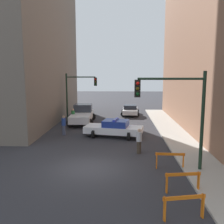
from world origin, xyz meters
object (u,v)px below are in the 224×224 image
at_px(parked_car_near, 130,110).
at_px(barrier_back, 170,158).
at_px(white_truck, 82,114).
at_px(pedestrian_sidewalk, 139,141).
at_px(traffic_light_near, 180,106).
at_px(pedestrian_crossing, 64,125).
at_px(barrier_front, 184,203).
at_px(traffic_light_far, 77,90).
at_px(barrier_mid, 183,179).
at_px(police_car, 114,128).
at_px(pedestrian_corner, 73,116).

height_order(parked_car_near, barrier_back, parked_car_near).
distance_m(white_truck, parked_car_near, 7.37).
relative_size(white_truck, pedestrian_sidewalk, 3.29).
bearing_deg(traffic_light_near, white_truck, 119.18).
relative_size(pedestrian_crossing, barrier_back, 1.04).
distance_m(parked_car_near, pedestrian_sidewalk, 15.22).
bearing_deg(traffic_light_near, barrier_front, -99.85).
bearing_deg(traffic_light_near, traffic_light_far, 119.15).
relative_size(parked_car_near, barrier_mid, 2.75).
relative_size(traffic_light_near, parked_car_near, 1.19).
bearing_deg(barrier_front, pedestrian_sidewalk, 98.49).
distance_m(traffic_light_far, police_car, 8.84).
xyz_separation_m(white_truck, barrier_mid, (6.87, -15.36, -0.29)).
bearing_deg(parked_car_near, pedestrian_crossing, -117.34).
xyz_separation_m(traffic_light_far, pedestrian_sidewalk, (6.14, -11.53, -2.54)).
xyz_separation_m(police_car, pedestrian_sidewalk, (1.77, -4.33, 0.14)).
height_order(police_car, white_truck, white_truck).
distance_m(traffic_light_near, barrier_front, 5.46).
bearing_deg(traffic_light_near, police_car, 117.00).
bearing_deg(barrier_mid, traffic_light_near, 82.23).
height_order(pedestrian_sidewalk, barrier_back, pedestrian_sidewalk).
xyz_separation_m(pedestrian_corner, barrier_mid, (7.66, -14.40, -0.24)).
xyz_separation_m(pedestrian_crossing, barrier_back, (7.58, -7.36, -0.24)).
bearing_deg(barrier_front, pedestrian_corner, 113.60).
bearing_deg(traffic_light_far, police_car, -58.78).
relative_size(pedestrian_corner, barrier_front, 1.05).
bearing_deg(pedestrian_crossing, parked_car_near, 2.61).
xyz_separation_m(police_car, pedestrian_crossing, (-4.29, 0.45, 0.14)).
bearing_deg(parked_car_near, traffic_light_near, -81.31).
distance_m(pedestrian_sidewalk, barrier_back, 3.01).
height_order(traffic_light_far, white_truck, traffic_light_far).
distance_m(police_car, pedestrian_sidewalk, 4.68).
bearing_deg(traffic_light_far, barrier_back, -61.52).
bearing_deg(pedestrian_sidewalk, traffic_light_far, -113.12).
xyz_separation_m(pedestrian_corner, barrier_front, (7.21, -16.49, -0.24)).
distance_m(traffic_light_far, white_truck, 3.02).
bearing_deg(parked_car_near, barrier_front, -84.55).
distance_m(pedestrian_corner, pedestrian_sidewalk, 10.93).
height_order(white_truck, parked_car_near, white_truck).
bearing_deg(traffic_light_far, pedestrian_sidewalk, -61.98).
bearing_deg(pedestrian_sidewalk, police_car, -118.89).
bearing_deg(barrier_back, traffic_light_far, 118.48).
bearing_deg(barrier_front, barrier_back, 85.12).
bearing_deg(parked_car_near, barrier_mid, -82.98).
height_order(traffic_light_near, parked_car_near, traffic_light_near).
bearing_deg(pedestrian_corner, white_truck, -1.23).
relative_size(parked_car_near, barrier_back, 2.73).
height_order(police_car, parked_car_near, police_car).
xyz_separation_m(white_truck, barrier_front, (6.42, -17.45, -0.29)).
bearing_deg(barrier_front, white_truck, 110.19).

